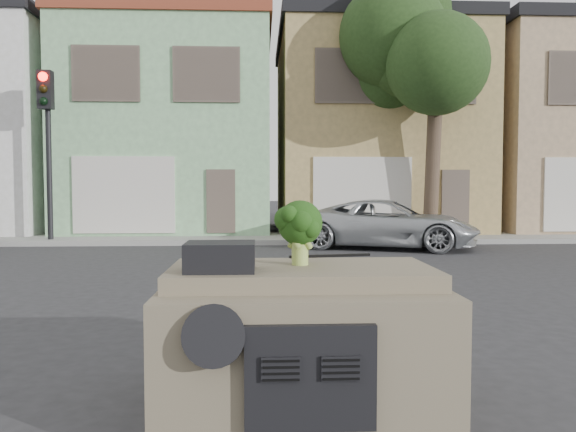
{
  "coord_description": "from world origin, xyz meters",
  "views": [
    {
      "loc": [
        -0.3,
        -7.25,
        1.71
      ],
      "look_at": [
        0.08,
        0.5,
        1.3
      ],
      "focal_mm": 35.0,
      "sensor_mm": 36.0,
      "label": 1
    }
  ],
  "objects": [
    {
      "name": "ground_plane",
      "position": [
        0.0,
        0.0,
        0.0
      ],
      "size": [
        120.0,
        120.0,
        0.0
      ],
      "primitive_type": "plane",
      "color": "#303033",
      "rests_on": "ground"
    },
    {
      "name": "sidewalk",
      "position": [
        0.0,
        10.5,
        0.07
      ],
      "size": [
        40.0,
        3.0,
        0.15
      ],
      "primitive_type": "cube",
      "color": "gray",
      "rests_on": "ground"
    },
    {
      "name": "townhouse_mint",
      "position": [
        -3.5,
        14.5,
        3.77
      ],
      "size": [
        7.2,
        8.2,
        7.55
      ],
      "primitive_type": "cube",
      "color": "#8DC38C",
      "rests_on": "ground"
    },
    {
      "name": "townhouse_tan",
      "position": [
        4.0,
        14.5,
        3.77
      ],
      "size": [
        7.2,
        8.2,
        7.55
      ],
      "primitive_type": "cube",
      "color": "tan",
      "rests_on": "ground"
    },
    {
      "name": "townhouse_beige",
      "position": [
        11.5,
        14.5,
        3.77
      ],
      "size": [
        7.2,
        8.2,
        7.55
      ],
      "primitive_type": "cube",
      "color": "tan",
      "rests_on": "ground"
    },
    {
      "name": "silver_pickup",
      "position": [
        3.25,
        8.07,
        0.0
      ],
      "size": [
        5.32,
        3.73,
        1.35
      ],
      "primitive_type": "imported",
      "rotation": [
        0.0,
        0.0,
        1.23
      ],
      "color": "#B8BDC1",
      "rests_on": "ground"
    },
    {
      "name": "traffic_signal",
      "position": [
        -6.5,
        9.5,
        2.55
      ],
      "size": [
        0.4,
        0.4,
        5.1
      ],
      "primitive_type": "cube",
      "color": "black",
      "rests_on": "ground"
    },
    {
      "name": "tree_near",
      "position": [
        5.0,
        9.8,
        4.25
      ],
      "size": [
        4.4,
        4.0,
        8.5
      ],
      "primitive_type": "cube",
      "color": "#243E19",
      "rests_on": "ground"
    },
    {
      "name": "car_dashboard",
      "position": [
        0.0,
        -3.0,
        0.56
      ],
      "size": [
        2.0,
        1.8,
        1.12
      ],
      "primitive_type": "cube",
      "color": "#736851",
      "rests_on": "ground"
    },
    {
      "name": "instrument_hump",
      "position": [
        -0.58,
        -3.35,
        1.22
      ],
      "size": [
        0.48,
        0.38,
        0.2
      ],
      "primitive_type": "cube",
      "color": "black",
      "rests_on": "car_dashboard"
    },
    {
      "name": "wiper_arm",
      "position": [
        0.28,
        -2.62,
        1.13
      ],
      "size": [
        0.69,
        0.15,
        0.02
      ],
      "primitive_type": "cube",
      "rotation": [
        0.0,
        0.0,
        0.17
      ],
      "color": "black",
      "rests_on": "car_dashboard"
    },
    {
      "name": "broccoli",
      "position": [
        -0.0,
        -3.07,
        1.37
      ],
      "size": [
        0.53,
        0.53,
        0.5
      ],
      "primitive_type": "cube",
      "rotation": [
        0.0,
        0.0,
        0.39
      ],
      "color": "#18380F",
      "rests_on": "car_dashboard"
    }
  ]
}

